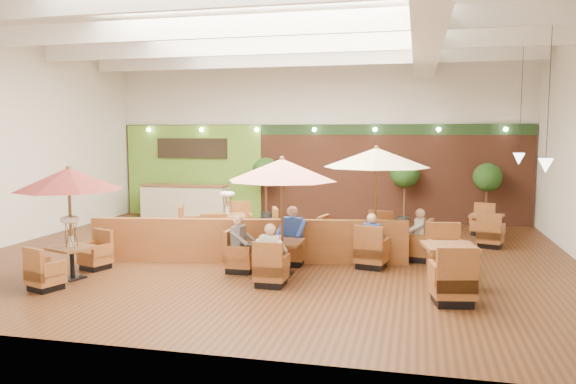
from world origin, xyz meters
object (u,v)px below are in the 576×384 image
(table_4, at_px, (449,267))
(diner_3, at_px, (372,235))
(service_counter, at_px, (185,202))
(table_0, at_px, (69,193))
(topiary_0, at_px, (266,174))
(table_5, at_px, (486,228))
(table_1, at_px, (279,189))
(booth_divider, at_px, (248,241))
(table_3, at_px, (228,228))
(diner_2, at_px, (241,238))
(diner_0, at_px, (271,248))
(topiary_1, at_px, (405,176))
(diner_1, at_px, (292,230))
(diner_4, at_px, (418,229))
(topiary_2, at_px, (487,180))
(table_2, at_px, (376,182))

(table_4, bearing_deg, diner_3, 130.52)
(service_counter, height_order, table_4, service_counter)
(table_0, relative_size, topiary_0, 1.12)
(table_5, bearing_deg, table_1, -116.45)
(booth_divider, distance_m, table_5, 6.82)
(table_3, bearing_deg, diner_3, -43.62)
(table_1, bearing_deg, diner_2, -179.35)
(table_4, bearing_deg, diner_2, 165.81)
(diner_0, bearing_deg, topiary_1, 77.71)
(table_1, xyz_separation_m, diner_2, (-0.84, -0.00, -1.04))
(service_counter, relative_size, topiary_1, 1.41)
(diner_2, bearing_deg, topiary_1, 159.11)
(table_5, bearing_deg, diner_1, -121.99)
(topiary_1, height_order, diner_4, topiary_1)
(table_5, height_order, topiary_2, topiary_2)
(table_5, distance_m, diner_0, 7.33)
(topiary_1, bearing_deg, diner_3, -95.30)
(topiary_1, bearing_deg, topiary_0, -180.00)
(table_2, bearing_deg, table_5, 57.10)
(topiary_0, xyz_separation_m, diner_4, (4.97, -4.99, -0.84))
(diner_3, relative_size, diner_4, 1.00)
(service_counter, xyz_separation_m, table_1, (5.01, -6.75, 1.20))
(topiary_0, relative_size, topiary_2, 1.05)
(table_4, distance_m, topiary_1, 7.38)
(table_0, bearing_deg, table_5, 55.04)
(table_0, bearing_deg, diner_2, 41.85)
(service_counter, bearing_deg, diner_4, -31.55)
(table_0, distance_m, table_2, 6.66)
(table_1, distance_m, table_4, 3.67)
(table_3, xyz_separation_m, diner_0, (2.13, -3.64, 0.31))
(diner_0, relative_size, diner_3, 1.02)
(table_0, bearing_deg, diner_1, 48.02)
(table_0, distance_m, diner_1, 4.70)
(service_counter, distance_m, topiary_1, 7.46)
(diner_2, bearing_deg, table_5, 135.39)
(booth_divider, distance_m, diner_2, 0.94)
(service_counter, distance_m, topiary_2, 9.91)
(diner_3, xyz_separation_m, diner_4, (0.97, 0.97, 0.00))
(service_counter, bearing_deg, diner_0, -56.48)
(service_counter, height_order, topiary_0, topiary_0)
(diner_2, distance_m, diner_3, 2.84)
(table_3, height_order, diner_2, table_3)
(table_0, distance_m, topiary_1, 10.41)
(topiary_0, height_order, diner_1, topiary_0)
(booth_divider, bearing_deg, diner_1, -9.53)
(topiary_1, distance_m, diner_3, 6.05)
(topiary_1, height_order, topiary_2, topiary_1)
(topiary_1, relative_size, diner_0, 2.78)
(table_2, height_order, diner_3, table_2)
(table_0, distance_m, diner_4, 7.58)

